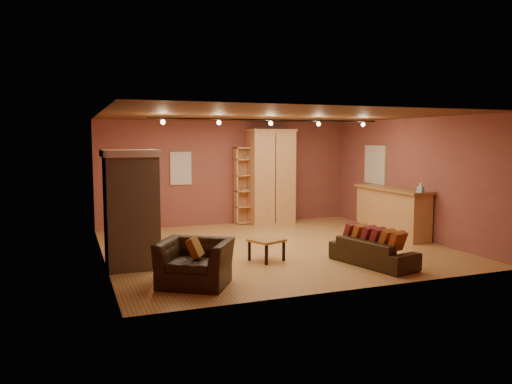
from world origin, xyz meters
name	(u,v)px	position (x,y,z in m)	size (l,w,h in m)	color
floor	(274,247)	(0.00, 0.00, 0.00)	(7.00, 7.00, 0.00)	olive
ceiling	(274,116)	(0.00, 0.00, 2.80)	(7.00, 7.00, 0.00)	#57361B
back_wall	(228,173)	(0.00, 3.25, 1.40)	(7.00, 0.02, 2.80)	brown
left_wall	(102,188)	(-3.50, 0.00, 1.40)	(0.02, 6.50, 2.80)	brown
right_wall	(410,178)	(3.50, 0.00, 1.40)	(0.02, 6.50, 2.80)	brown
fireplace	(132,209)	(-3.04, -0.60, 1.06)	(1.01, 0.98, 2.12)	tan
back_window	(181,168)	(-1.30, 3.23, 1.55)	(0.56, 0.04, 0.86)	silver
bookcase	(249,185)	(0.58, 3.14, 1.07)	(0.86, 0.33, 2.10)	tan
armoire	(271,176)	(1.14, 2.92, 1.29)	(1.27, 0.72, 2.58)	tan
bar_counter	(392,211)	(3.20, 0.26, 0.58)	(0.64, 2.40, 1.15)	tan
tissue_box	(420,188)	(3.15, -0.82, 1.24)	(0.17, 0.17, 0.22)	#96C7F0
right_window	(375,165)	(3.47, 1.40, 1.65)	(0.05, 0.90, 1.00)	silver
loveseat	(373,246)	(1.10, -2.07, 0.35)	(0.88, 1.74, 0.72)	black
armchair	(195,255)	(-2.26, -2.13, 0.48)	(1.31, 1.18, 0.96)	black
coffee_table	(266,242)	(-0.61, -1.07, 0.36)	(0.72, 0.72, 0.42)	olive
track_rail	(271,121)	(0.00, 0.20, 2.69)	(5.20, 0.09, 0.13)	black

